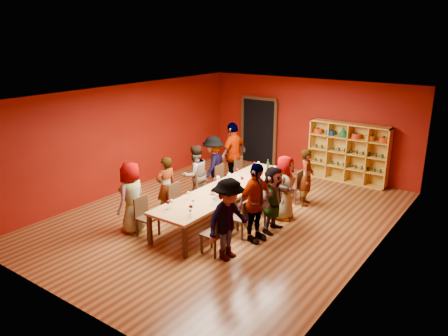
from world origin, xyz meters
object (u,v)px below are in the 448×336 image
Objects in this scene: chair_person_right_0 at (216,232)px; chair_person_left_3 at (223,179)px; person_left_3 at (213,166)px; person_left_0 at (132,197)px; chair_person_right_2 at (258,207)px; person_right_1 at (255,203)px; person_right_2 at (273,199)px; person_left_4 at (233,154)px; chair_person_right_1 at (243,216)px; chair_person_left_0 at (145,214)px; chair_person_left_1 at (178,200)px; chair_person_right_3 at (275,197)px; spittoon_bowl at (216,191)px; person_left_1 at (166,187)px; person_right_3 at (285,188)px; chair_person_left_4 at (241,171)px; person_right_0 at (228,219)px; tasting_table at (227,190)px; shelving_unit at (348,150)px; wine_bottle at (268,165)px; chair_person_left_2 at (204,188)px; person_left_2 at (195,175)px; person_right_4 at (307,177)px; chair_person_right_4 at (296,184)px.

chair_person_left_3 is at bearing 123.69° from chair_person_right_0.
person_left_3 is 1.87× the size of chair_person_right_0.
person_left_0 is 1.84× the size of chair_person_right_2.
person_right_1 reaches higher than person_right_2.
person_left_4 reaches higher than chair_person_right_1.
chair_person_left_0 is 1.00× the size of chair_person_right_2.
chair_person_left_1 is at bearing 149.96° from person_left_0.
chair_person_left_3 is 1.00× the size of chair_person_right_3.
spittoon_bowl is (1.25, -1.53, -0.02)m from person_left_3.
person_left_1 is 2.67m from person_right_2.
chair_person_left_1 is (0.39, 1.10, -0.32)m from person_left_0.
person_left_1 is 2.20m from chair_person_right_1.
person_right_1 reaches higher than person_right_3.
chair_person_right_0 is (1.82, -3.67, 0.00)m from chair_person_left_4.
person_right_1 reaches higher than chair_person_left_3.
person_right_0 is (2.11, 0.22, 0.35)m from chair_person_left_0.
chair_person_right_1 is 0.80m from person_right_2.
person_right_3 is (2.37, -1.26, -0.16)m from person_left_4.
tasting_table is 1.88× the size of shelving_unit.
person_left_1 is at bearing -177.18° from chair_person_right_1.
person_right_0 is (2.11, -2.73, 0.35)m from chair_person_left_3.
chair_person_left_4 is 1.02m from wine_bottle.
chair_person_left_3 is at bearing 136.19° from chair_person_right_1.
person_right_2 is 0.97× the size of person_right_3.
person_left_2 reaches higher than chair_person_left_2.
chair_person_left_2 and chair_person_left_3 have the same top height.
person_left_0 is at bearing -151.45° from chair_person_right_1.
chair_person_right_3 is 1.54m from spittoon_bowl.
wine_bottle is at bearing 166.67° from person_left_1.
person_left_1 is at bearing 108.43° from chair_person_left_0.
chair_person_right_3 is (-0.29, 2.41, -0.35)m from person_right_0.
chair_person_left_2 is at bearing 54.21° from person_right_0.
chair_person_left_3 is at bearing -125.26° from shelving_unit.
person_left_4 is 3.61m from person_right_1.
person_left_3 reaches higher than chair_person_right_3.
person_left_2 is 1.05× the size of person_right_4.
chair_person_right_0 is at bearing -90.00° from chair_person_right_1.
spittoon_bowl is at bearing -58.68° from chair_person_left_3.
person_left_2 is 0.90× the size of person_right_1.
person_left_4 is at bearing -168.68° from person_left_1.
chair_person_right_4 is at bearing 153.33° from person_left_1.
chair_person_right_2 is at bearing 26.02° from spittoon_bowl.
person_right_1 is (2.12, -2.68, 0.38)m from chair_person_left_4.
chair_person_right_3 is (1.82, 2.63, 0.00)m from chair_person_left_0.
person_right_2 is (2.56, 0.76, 0.01)m from person_left_1.
chair_person_left_1 is 2.38m from chair_person_right_3.
shelving_unit reaches higher than person_right_3.
person_left_3 is 1.50m from wine_bottle.
chair_person_left_4 is 0.56× the size of person_right_3.
chair_person_left_0 is at bearing 128.76° from person_right_1.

